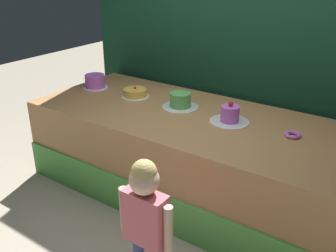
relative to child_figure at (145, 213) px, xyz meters
The scene contains 9 objects.
ground_plane 0.98m from the child_figure, 120.46° to the left, with size 12.00×12.00×0.00m, color #ADA38E.
stage_platform 1.33m from the child_figure, 106.19° to the left, with size 3.22×1.30×0.80m.
curtain_backdrop 2.17m from the child_figure, 100.33° to the left, with size 3.65×0.08×2.89m, color #113823.
child_figure is the anchor object (origin of this frame).
donut 1.41m from the child_figure, 71.04° to the left, with size 0.13×0.13×0.03m, color #CC66D8.
cake_far_left 2.19m from the child_figure, 142.42° to the left, with size 0.28×0.28×0.15m.
cake_center_left 1.81m from the child_figure, 131.19° to the left, with size 0.29×0.29×0.11m.
cake_center_right 1.52m from the child_figure, 115.04° to the left, with size 0.35×0.35×0.14m.
cake_far_right 1.32m from the child_figure, 93.95° to the left, with size 0.34×0.34×0.19m.
Camera 1 is at (1.58, -2.11, 2.10)m, focal length 40.74 mm.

